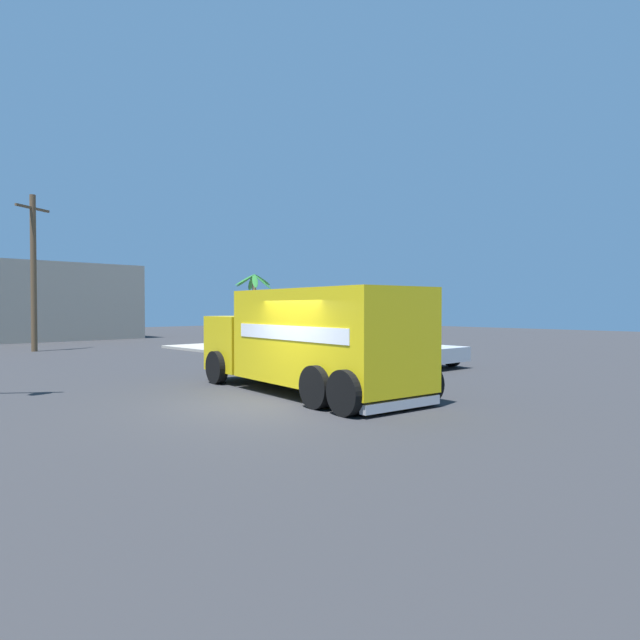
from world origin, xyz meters
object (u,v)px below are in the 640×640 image
Objects in this scene: delivery_truck at (310,339)px; utility_pole at (33,271)px; vending_machine_red at (257,330)px; vending_machine_blue at (282,328)px; palm_tree_far at (254,295)px; pickup_silver at (400,347)px.

utility_pole is (-1.09, 20.26, 2.80)m from delivery_truck.
vending_machine_red is 2.75m from vending_machine_blue.
utility_pole is at bearing 162.93° from palm_tree_far.
pickup_silver is at bearing -63.67° from utility_pole.
pickup_silver is 1.23× the size of palm_tree_far.
pickup_silver is 19.85m from utility_pole.
utility_pole is at bearing 152.32° from vending_machine_blue.
palm_tree_far is at bearing 55.19° from vending_machine_red.
vending_machine_red is at bearing -159.95° from vending_machine_blue.
delivery_truck reaches higher than pickup_silver.
vending_machine_red is at bearing -37.68° from utility_pole.
utility_pole is (-8.66, 17.50, 3.54)m from pickup_silver.
utility_pole is (-9.26, 7.15, 3.20)m from vending_machine_red.
pickup_silver is (7.57, 2.76, -0.73)m from delivery_truck.
pickup_silver is 2.86× the size of vending_machine_blue.
vending_machine_blue is 3.30m from palm_tree_far.
delivery_truck is 1.84× the size of palm_tree_far.
vending_machine_blue is 13.75m from utility_pole.
vending_machine_red and vending_machine_blue have the same top height.
delivery_truck is at bearing -121.93° from vending_machine_red.
vending_machine_blue is (3.18, 11.29, 0.34)m from pickup_silver.
pickup_silver is 11.74m from vending_machine_blue.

